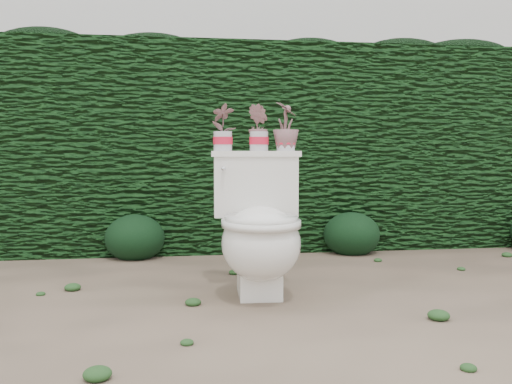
{
  "coord_description": "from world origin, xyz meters",
  "views": [
    {
      "loc": [
        -0.49,
        -3.11,
        0.77
      ],
      "look_at": [
        -0.03,
        -0.01,
        0.55
      ],
      "focal_mm": 40.0,
      "sensor_mm": 36.0,
      "label": 1
    }
  ],
  "objects": [
    {
      "name": "ground",
      "position": [
        0.0,
        0.0,
        0.0
      ],
      "size": [
        60.0,
        60.0,
        0.0
      ],
      "primitive_type": "plane",
      "color": "gray",
      "rests_on": "ground"
    },
    {
      "name": "toilet",
      "position": [
        -0.03,
        -0.15,
        0.36
      ],
      "size": [
        0.51,
        0.7,
        0.78
      ],
      "rotation": [
        0.0,
        0.0,
        -0.05
      ],
      "color": "white",
      "rests_on": "ground"
    },
    {
      "name": "potted_plant_left",
      "position": [
        -0.2,
        0.1,
        0.9
      ],
      "size": [
        0.16,
        0.13,
        0.25
      ],
      "primitive_type": "imported",
      "rotation": [
        0.0,
        0.0,
        3.55
      ],
      "color": "#216C29",
      "rests_on": "toilet"
    },
    {
      "name": "house_wall",
      "position": [
        0.6,
        6.0,
        2.0
      ],
      "size": [
        8.0,
        3.5,
        4.0
      ],
      "primitive_type": "cube",
      "color": "silver",
      "rests_on": "ground"
    },
    {
      "name": "potted_plant_right",
      "position": [
        0.16,
        0.08,
        0.91
      ],
      "size": [
        0.17,
        0.17,
        0.26
      ],
      "primitive_type": "imported",
      "rotation": [
        0.0,
        0.0,
        1.38
      ],
      "color": "#216C29",
      "rests_on": "toilet"
    },
    {
      "name": "hedge",
      "position": [
        0.0,
        1.6,
        0.8
      ],
      "size": [
        8.0,
        1.0,
        1.6
      ],
      "primitive_type": "cube",
      "color": "#184517",
      "rests_on": "ground"
    },
    {
      "name": "liriope_clump_1",
      "position": [
        -0.76,
        1.09,
        0.17
      ],
      "size": [
        0.43,
        0.43,
        0.35
      ],
      "primitive_type": "ellipsoid",
      "color": "black",
      "rests_on": "ground"
    },
    {
      "name": "liriope_clump_2",
      "position": [
        0.87,
        1.05,
        0.17
      ],
      "size": [
        0.43,
        0.43,
        0.34
      ],
      "primitive_type": "ellipsoid",
      "color": "black",
      "rests_on": "ground"
    },
    {
      "name": "potted_plant_center",
      "position": [
        0.0,
        0.09,
        0.9
      ],
      "size": [
        0.14,
        0.16,
        0.25
      ],
      "primitive_type": "imported",
      "rotation": [
        0.0,
        0.0,
        5.01
      ],
      "color": "#216C29",
      "rests_on": "toilet"
    }
  ]
}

